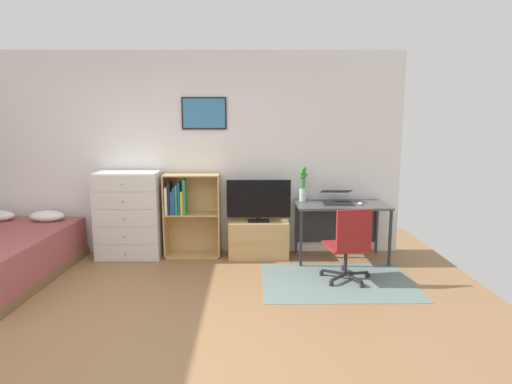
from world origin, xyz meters
name	(u,v)px	position (x,y,z in m)	size (l,w,h in m)	color
ground_plane	(129,338)	(0.00, 0.00, 0.00)	(7.20, 7.20, 0.00)	#936B44
wall_back_with_posters	(175,154)	(0.00, 2.43, 1.35)	(6.12, 0.09, 2.70)	white
area_rug	(337,281)	(2.01, 1.24, 0.00)	(1.70, 1.20, 0.01)	slate
dresser	(129,215)	(-0.58, 2.15, 0.57)	(0.83, 0.46, 1.15)	silver
bookshelf	(186,209)	(0.17, 2.23, 0.64)	(0.73, 0.30, 1.11)	tan
tv_stand	(259,239)	(1.13, 2.17, 0.24)	(0.79, 0.41, 0.49)	tan
television	(259,201)	(1.13, 2.15, 0.76)	(0.84, 0.16, 0.55)	black
desk	(340,212)	(2.21, 2.14, 0.61)	(1.17, 0.63, 0.74)	#4C4C4F
office_chair	(349,243)	(2.13, 1.23, 0.46)	(0.58, 0.58, 0.86)	#232326
laptop	(337,198)	(2.15, 2.13, 0.81)	(0.40, 0.43, 0.17)	#333338
computer_mouse	(360,204)	(2.43, 1.98, 0.76)	(0.06, 0.10, 0.03)	silver
bamboo_vase	(303,183)	(1.72, 2.27, 0.98)	(0.10, 0.12, 0.46)	silver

